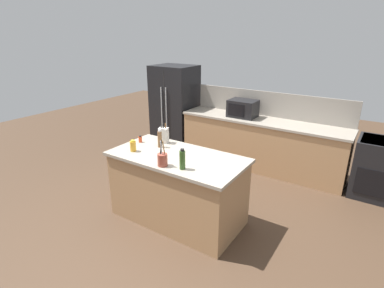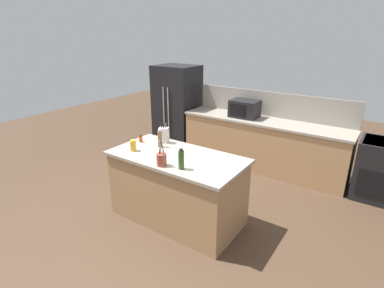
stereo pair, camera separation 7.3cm
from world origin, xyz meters
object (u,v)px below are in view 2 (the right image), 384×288
refrigerator (177,107)px  knife_block (164,135)px  microwave (245,109)px  utensil_crock (162,159)px  olive_oil_bottle (181,160)px  pepper_grinder (160,139)px  range_oven (384,171)px  honey_jar (133,146)px  spice_jar_paprika (141,139)px

refrigerator → knife_block: refrigerator is taller
microwave → knife_block: (-0.35, -1.91, -0.05)m
utensil_crock → olive_oil_bottle: 0.26m
refrigerator → pepper_grinder: refrigerator is taller
refrigerator → range_oven: refrigerator is taller
honey_jar → range_oven: bearing=40.3°
knife_block → honey_jar: knife_block is taller
refrigerator → microwave: size_ratio=3.52×
range_oven → knife_block: knife_block is taller
olive_oil_bottle → pepper_grinder: (-0.67, 0.41, -0.00)m
honey_jar → microwave: bearing=78.5°
range_oven → spice_jar_paprika: bearing=-145.1°
utensil_crock → spice_jar_paprika: 0.90m
knife_block → honey_jar: bearing=-126.4°
honey_jar → spice_jar_paprika: size_ratio=1.56×
utensil_crock → honey_jar: (-0.62, 0.15, -0.01)m
olive_oil_bottle → spice_jar_paprika: olive_oil_bottle is taller
microwave → utensil_crock: bearing=-87.0°
utensil_crock → honey_jar: 0.64m
knife_block → utensil_crock: utensil_crock is taller
range_oven → microwave: size_ratio=1.82×
knife_block → range_oven: bearing=14.6°
range_oven → utensil_crock: utensil_crock is taller
refrigerator → spice_jar_paprika: size_ratio=18.00×
refrigerator → spice_jar_paprika: bearing=-65.6°
refrigerator → honey_jar: bearing=-65.3°
refrigerator → utensil_crock: (1.74, -2.59, 0.13)m
utensil_crock → olive_oil_bottle: bearing=12.9°
olive_oil_bottle → spice_jar_paprika: 1.10m
microwave → pepper_grinder: microwave is taller
microwave → olive_oil_bottle: size_ratio=2.03×
utensil_crock → olive_oil_bottle: (0.25, 0.06, 0.04)m
refrigerator → microwave: 1.63m
knife_block → utensil_crock: (0.48, -0.63, -0.03)m
knife_block → utensil_crock: 0.80m
pepper_grinder → honey_jar: 0.38m
range_oven → olive_oil_bottle: (-1.96, -2.48, 0.59)m
utensil_crock → range_oven: bearing=49.0°
olive_oil_bottle → honey_jar: 0.87m
microwave → spice_jar_paprika: 2.18m
spice_jar_paprika → olive_oil_bottle: bearing=-21.3°
pepper_grinder → honey_jar: (-0.20, -0.32, -0.04)m
utensil_crock → olive_oil_bottle: size_ratio=1.28×
knife_block → refrigerator: bearing=101.9°
range_oven → pepper_grinder: size_ratio=3.71×
knife_block → pepper_grinder: (0.06, -0.17, 0.00)m
refrigerator → olive_oil_bottle: refrigerator is taller
microwave → honey_jar: 2.44m
refrigerator → spice_jar_paprika: refrigerator is taller
microwave → utensil_crock: 2.55m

